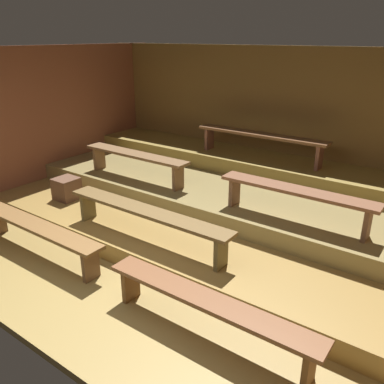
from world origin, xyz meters
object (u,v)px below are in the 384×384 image
(bench_floor_right, at_px, (207,305))
(bench_middle_left, at_px, (135,158))
(bench_floor_left, at_px, (38,230))
(bench_middle_right, at_px, (296,195))
(bench_lower_center, at_px, (146,215))
(wooden_crate_lower, at_px, (67,189))
(bench_upper_center, at_px, (260,138))

(bench_floor_right, height_order, bench_middle_left, bench_middle_left)
(bench_floor_left, height_order, bench_middle_right, bench_middle_right)
(bench_lower_center, bearing_deg, bench_middle_left, 137.44)
(bench_floor_right, bearing_deg, bench_middle_right, 88.84)
(bench_floor_left, xyz_separation_m, wooden_crate_lower, (-0.69, 0.96, 0.07))
(bench_upper_center, bearing_deg, bench_floor_right, -70.35)
(bench_floor_right, bearing_deg, bench_floor_left, 180.00)
(bench_upper_center, bearing_deg, bench_lower_center, -95.38)
(bench_floor_left, xyz_separation_m, bench_upper_center, (1.32, 3.05, 0.69))
(bench_lower_center, height_order, bench_middle_left, bench_middle_left)
(bench_floor_right, xyz_separation_m, bench_middle_left, (-2.45, 1.74, 0.46))
(bench_middle_left, distance_m, bench_middle_right, 2.48)
(bench_middle_right, bearing_deg, bench_upper_center, 130.55)
(bench_lower_center, distance_m, bench_middle_right, 1.72)
(bench_floor_right, relative_size, bench_lower_center, 0.91)
(bench_lower_center, xyz_separation_m, bench_upper_center, (0.22, 2.36, 0.46))
(bench_floor_left, distance_m, wooden_crate_lower, 1.19)
(bench_middle_left, xyz_separation_m, bench_middle_right, (2.48, 0.00, 0.00))
(bench_floor_left, distance_m, bench_middle_left, 1.80)
(bench_middle_left, bearing_deg, bench_middle_right, 0.00)
(bench_floor_left, bearing_deg, bench_middle_right, 35.38)
(bench_middle_right, bearing_deg, bench_floor_right, -91.16)
(bench_floor_right, distance_m, bench_upper_center, 3.32)
(bench_lower_center, xyz_separation_m, wooden_crate_lower, (-1.79, 0.27, -0.17))
(bench_floor_right, distance_m, wooden_crate_lower, 3.25)
(bench_floor_left, distance_m, bench_lower_center, 1.32)
(bench_middle_left, bearing_deg, wooden_crate_lower, -130.26)
(bench_floor_left, relative_size, bench_floor_right, 1.00)
(bench_floor_left, height_order, wooden_crate_lower, wooden_crate_lower)
(bench_floor_right, relative_size, wooden_crate_lower, 6.51)
(bench_floor_left, xyz_separation_m, bench_middle_right, (2.45, 1.74, 0.46))
(bench_middle_right, distance_m, wooden_crate_lower, 3.26)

